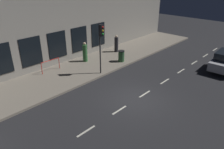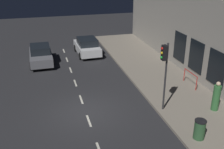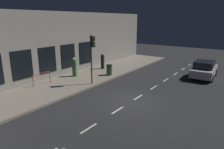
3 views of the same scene
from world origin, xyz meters
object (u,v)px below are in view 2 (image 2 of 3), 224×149
(parked_car_1, at_px, (87,46))
(traffic_light, at_px, (164,62))
(trash_bin, at_px, (200,129))
(parked_car_2, at_px, (41,55))
(pedestrian_0, at_px, (216,97))

(parked_car_1, bearing_deg, traffic_light, -80.88)
(trash_bin, bearing_deg, traffic_light, 101.07)
(traffic_light, xyz_separation_m, parked_car_2, (-6.47, 10.05, -2.32))
(pedestrian_0, xyz_separation_m, trash_bin, (-2.40, -2.20, -0.31))
(traffic_light, bearing_deg, parked_car_1, 101.02)
(pedestrian_0, bearing_deg, traffic_light, 167.63)
(parked_car_1, xyz_separation_m, parked_car_2, (-4.24, -1.39, -0.00))
(trash_bin, bearing_deg, pedestrian_0, 42.56)
(parked_car_2, bearing_deg, trash_bin, 117.63)
(traffic_light, relative_size, trash_bin, 3.95)
(parked_car_1, xyz_separation_m, trash_bin, (2.83, -14.50, -0.13))
(traffic_light, xyz_separation_m, parked_car_1, (-2.23, 11.44, -2.32))
(parked_car_1, bearing_deg, trash_bin, -80.87)
(traffic_light, relative_size, parked_car_2, 1.01)
(traffic_light, height_order, parked_car_2, traffic_light)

